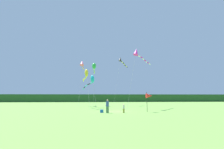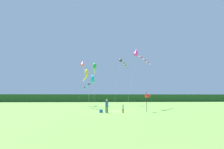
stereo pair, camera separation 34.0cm
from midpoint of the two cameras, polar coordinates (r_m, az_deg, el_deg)
ground_plane at (r=25.13m, az=1.33°, el=-12.75°), size 120.00×120.00×0.00m
distant_treeline at (r=69.97m, az=-2.00°, el=-8.23°), size 108.00×2.11×3.18m
person_adult at (r=22.76m, az=-1.40°, el=-10.71°), size 0.40×0.40×1.82m
person_child at (r=23.03m, az=4.29°, el=-11.54°), size 0.26×0.26×1.18m
cooler_box at (r=23.25m, az=-3.38°, el=-12.62°), size 0.46×0.33×0.43m
banner_flag_pole at (r=24.54m, az=13.04°, el=-7.26°), size 0.90×0.70×2.85m
kite_black at (r=43.28m, az=3.64°, el=4.91°), size 4.74×7.68×12.58m
kite_magenta at (r=32.16m, az=9.18°, el=7.33°), size 6.38×6.64×11.47m
kite_rainbow at (r=42.76m, az=-10.00°, el=3.81°), size 1.05×8.05×11.57m
kite_cyan at (r=35.36m, az=-6.89°, el=-2.05°), size 3.50×7.77×6.84m
kite_yellow at (r=32.19m, az=-8.69°, el=0.17°), size 1.95×6.81×7.61m
kite_green at (r=41.63m, az=-5.88°, el=2.80°), size 1.00×7.58×10.75m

